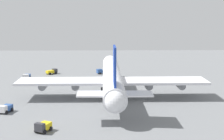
% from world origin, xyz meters
% --- Properties ---
extents(ground_plane, '(265.44, 265.44, 0.00)m').
position_xyz_m(ground_plane, '(0.00, 0.00, 0.00)').
color(ground_plane, slate).
extents(cargo_airplane, '(66.36, 57.69, 18.04)m').
position_xyz_m(cargo_airplane, '(-0.51, 0.00, 5.97)').
color(cargo_airplane, silver).
rests_on(cargo_airplane, ground_plane).
extents(pushback_tractor, '(4.53, 4.93, 2.16)m').
position_xyz_m(pushback_tractor, '(38.69, 24.77, 1.13)').
color(pushback_tractor, '#333338').
rests_on(pushback_tractor, ground_plane).
extents(catering_truck, '(3.93, 5.57, 2.11)m').
position_xyz_m(catering_truck, '(38.97, 3.24, 1.10)').
color(catering_truck, '#2D5193').
rests_on(catering_truck, ground_plane).
extents(maintenance_van, '(4.26, 3.76, 2.31)m').
position_xyz_m(maintenance_van, '(-33.11, 15.85, 1.21)').
color(maintenance_van, '#333338').
rests_on(maintenance_van, ground_plane).
extents(cargo_loader, '(4.59, 3.45, 2.15)m').
position_xyz_m(cargo_loader, '(-18.30, 28.31, 1.17)').
color(cargo_loader, silver).
rests_on(cargo_loader, ground_plane).
extents(fuel_truck, '(4.64, 2.73, 2.15)m').
position_xyz_m(fuel_truck, '(27.60, 33.10, 1.12)').
color(fuel_truck, silver).
rests_on(fuel_truck, ground_plane).
extents(safety_cone_nose, '(0.59, 0.59, 0.85)m').
position_xyz_m(safety_cone_nose, '(29.86, -1.76, 0.42)').
color(safety_cone_nose, orange).
rests_on(safety_cone_nose, ground_plane).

